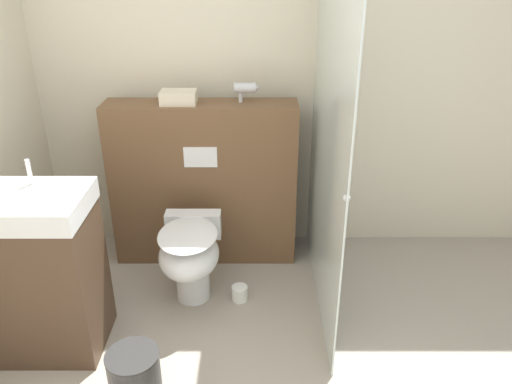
{
  "coord_description": "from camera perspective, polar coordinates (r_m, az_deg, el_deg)",
  "views": [
    {
      "loc": [
        -0.01,
        -1.59,
        2.05
      ],
      "look_at": [
        -0.01,
        1.11,
        0.76
      ],
      "focal_mm": 35.0,
      "sensor_mm": 36.0,
      "label": 1
    }
  ],
  "objects": [
    {
      "name": "spare_toilet_roll",
      "position": [
        3.32,
        -1.86,
        -11.48
      ],
      "size": [
        0.1,
        0.1,
        0.1
      ],
      "color": "white",
      "rests_on": "ground_plane"
    },
    {
      "name": "folded_towel",
      "position": [
        3.33,
        -8.82,
        10.65
      ],
      "size": [
        0.23,
        0.16,
        0.09
      ],
      "color": "beige",
      "rests_on": "partition_panel"
    },
    {
      "name": "shower_glass",
      "position": [
        2.9,
        8.18,
        6.18
      ],
      "size": [
        0.04,
        1.45,
        2.19
      ],
      "color": "silver",
      "rests_on": "ground_plane"
    },
    {
      "name": "toilet",
      "position": [
        3.17,
        -7.5,
        -7.14
      ],
      "size": [
        0.37,
        0.56,
        0.53
      ],
      "color": "white",
      "rests_on": "ground_plane"
    },
    {
      "name": "waste_bin",
      "position": [
        2.74,
        -13.69,
        -19.67
      ],
      "size": [
        0.27,
        0.27,
        0.27
      ],
      "color": "#2D2D2D",
      "rests_on": "ground_plane"
    },
    {
      "name": "wall_back",
      "position": [
        3.56,
        0.17,
        12.62
      ],
      "size": [
        8.0,
        0.06,
        2.5
      ],
      "color": "beige",
      "rests_on": "ground_plane"
    },
    {
      "name": "hair_drier",
      "position": [
        3.32,
        -1.12,
        11.75
      ],
      "size": [
        0.17,
        0.07,
        0.13
      ],
      "color": "#B7B7BC",
      "rests_on": "partition_panel"
    },
    {
      "name": "partition_panel",
      "position": [
        3.54,
        -5.92,
        0.97
      ],
      "size": [
        1.29,
        0.29,
        1.16
      ],
      "color": "brown",
      "rests_on": "ground_plane"
    },
    {
      "name": "sink_vanity",
      "position": [
        2.99,
        -23.46,
        -8.51
      ],
      "size": [
        0.62,
        0.47,
        1.1
      ],
      "color": "#473323",
      "rests_on": "ground_plane"
    }
  ]
}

